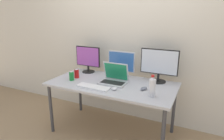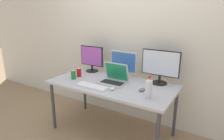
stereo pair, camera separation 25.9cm
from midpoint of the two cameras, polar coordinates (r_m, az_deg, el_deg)
ground_plane at (r=2.99m, az=2.60°, el=-17.22°), size 16.00×16.00×0.00m
wall_back at (r=3.04m, az=8.41°, el=9.56°), size 7.00×0.08×2.60m
work_desk at (r=2.67m, az=2.79°, el=-4.95°), size 1.66×0.83×0.74m
monitor_left at (r=3.11m, az=-3.46°, el=3.38°), size 0.41×0.19×0.40m
monitor_center at (r=2.86m, az=5.81°, el=1.81°), size 0.40×0.18×0.37m
monitor_right at (r=2.67m, az=16.38°, el=1.18°), size 0.50×0.21×0.45m
laptop_silver at (r=2.64m, az=3.46°, el=-2.47°), size 0.35×0.26×0.27m
keyboard_main at (r=2.51m, az=-2.79°, el=-4.70°), size 0.43×0.15×0.02m
mouse_by_keyboard at (r=2.43m, az=11.63°, el=-5.58°), size 0.09×0.12×0.03m
mouse_by_laptop at (r=2.42m, az=3.18°, el=-5.35°), size 0.09×0.11×0.04m
water_bottle at (r=2.23m, az=13.76°, el=-5.11°), size 0.08×0.08×0.25m
soda_can_near_keyboard at (r=2.91m, az=-6.91°, el=-0.73°), size 0.07×0.07×0.13m
soda_can_by_laptop at (r=2.82m, az=-8.41°, el=-1.36°), size 0.07×0.07×0.13m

